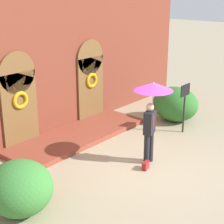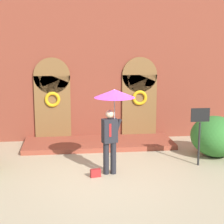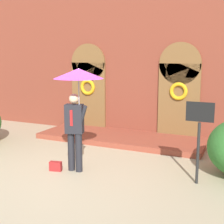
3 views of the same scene
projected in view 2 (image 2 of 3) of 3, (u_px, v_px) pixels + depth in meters
ground_plane at (108, 176)px, 10.21m from camera, size 80.00×80.00×0.00m
building_facade at (96, 67)px, 13.75m from camera, size 14.00×2.30×5.60m
person_with_umbrella at (113, 106)px, 10.04m from camera, size 1.10×1.10×2.36m
handbag at (96, 173)px, 10.13m from camera, size 0.30×0.18×0.22m
sign_post at (200, 127)px, 10.89m from camera, size 0.56×0.06×1.72m
shrub_right at (215, 136)px, 11.91m from camera, size 1.55×1.75×1.28m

